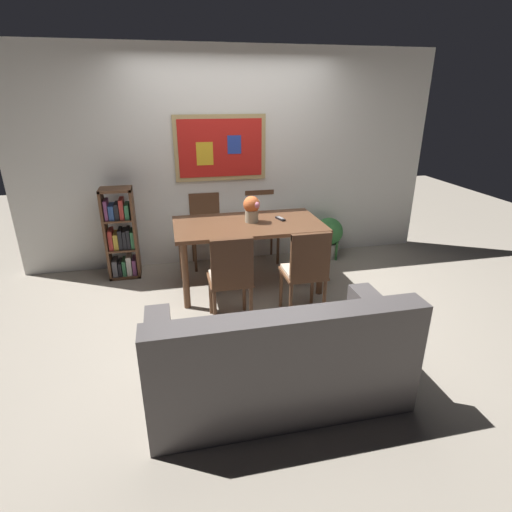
{
  "coord_description": "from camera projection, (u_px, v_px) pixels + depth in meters",
  "views": [
    {
      "loc": [
        -0.81,
        -3.61,
        2.08
      ],
      "look_at": [
        -0.05,
        -0.18,
        0.65
      ],
      "focal_mm": 28.31,
      "sensor_mm": 36.0,
      "label": 1
    }
  ],
  "objects": [
    {
      "name": "ground_plane",
      "position": [
        257.0,
        307.0,
        4.22
      ],
      "size": [
        12.0,
        12.0,
        0.0
      ],
      "primitive_type": "plane",
      "color": "gray"
    },
    {
      "name": "wall_back_with_painting",
      "position": [
        231.0,
        160.0,
        5.02
      ],
      "size": [
        5.2,
        0.14,
        2.6
      ],
      "color": "silver",
      "rests_on": "ground_plane"
    },
    {
      "name": "dining_table",
      "position": [
        248.0,
        231.0,
        4.44
      ],
      "size": [
        1.61,
        0.89,
        0.76
      ],
      "color": "brown",
      "rests_on": "ground_plane"
    },
    {
      "name": "dining_chair_far_right",
      "position": [
        261.0,
        220.0,
        5.27
      ],
      "size": [
        0.4,
        0.41,
        0.91
      ],
      "color": "brown",
      "rests_on": "ground_plane"
    },
    {
      "name": "dining_chair_near_left",
      "position": [
        231.0,
        274.0,
        3.71
      ],
      "size": [
        0.4,
        0.41,
        0.91
      ],
      "color": "brown",
      "rests_on": "ground_plane"
    },
    {
      "name": "dining_chair_far_left",
      "position": [
        206.0,
        224.0,
        5.11
      ],
      "size": [
        0.4,
        0.41,
        0.91
      ],
      "color": "brown",
      "rests_on": "ground_plane"
    },
    {
      "name": "dining_chair_near_right",
      "position": [
        306.0,
        267.0,
        3.84
      ],
      "size": [
        0.4,
        0.41,
        0.91
      ],
      "color": "brown",
      "rests_on": "ground_plane"
    },
    {
      "name": "leather_couch",
      "position": [
        278.0,
        362.0,
        2.86
      ],
      "size": [
        1.8,
        0.84,
        0.84
      ],
      "color": "#514C4C",
      "rests_on": "ground_plane"
    },
    {
      "name": "bookshelf",
      "position": [
        121.0,
        236.0,
        4.76
      ],
      "size": [
        0.36,
        0.28,
        1.08
      ],
      "color": "brown",
      "rests_on": "ground_plane"
    },
    {
      "name": "potted_ivy",
      "position": [
        329.0,
        236.0,
        5.42
      ],
      "size": [
        0.37,
        0.37,
        0.58
      ],
      "color": "#B2ADA3",
      "rests_on": "ground_plane"
    },
    {
      "name": "flower_vase",
      "position": [
        252.0,
        208.0,
        4.38
      ],
      "size": [
        0.19,
        0.19,
        0.29
      ],
      "color": "tan",
      "rests_on": "dining_table"
    },
    {
      "name": "tv_remote",
      "position": [
        280.0,
        219.0,
        4.51
      ],
      "size": [
        0.09,
        0.16,
        0.02
      ],
      "color": "black",
      "rests_on": "dining_table"
    }
  ]
}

